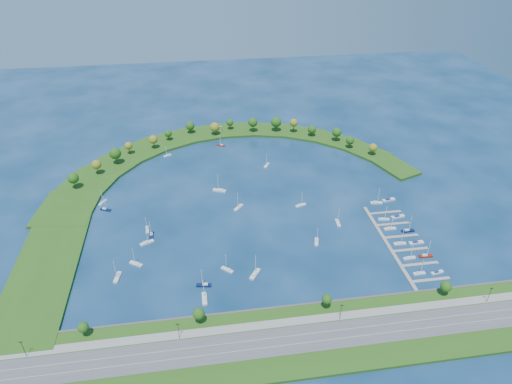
{
  "coord_description": "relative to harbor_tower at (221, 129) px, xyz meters",
  "views": [
    {
      "loc": [
        -34.23,
        -260.74,
        176.67
      ],
      "look_at": [
        5.0,
        5.0,
        4.0
      ],
      "focal_mm": 31.19,
      "sensor_mm": 36.0,
      "label": 1
    }
  ],
  "objects": [
    {
      "name": "moored_boat_12",
      "position": [
        45.86,
        -127.39,
        -3.46
      ],
      "size": [
        8.12,
        4.49,
        11.51
      ],
      "rotation": [
        0.0,
        0.0,
        0.31
      ],
      "color": "silver",
      "rests_on": "ground"
    },
    {
      "name": "dock_system",
      "position": [
        96.99,
        -177.12,
        -4.0
      ],
      "size": [
        24.28,
        82.0,
        1.6
      ],
      "color": "gray",
      "rests_on": "ground"
    },
    {
      "name": "moored_boat_4",
      "position": [
        -25.13,
        -206.22,
        -3.4
      ],
      "size": [
        2.55,
        9.1,
        13.37
      ],
      "rotation": [
        0.0,
        0.0,
        1.57
      ],
      "color": "silver",
      "rests_on": "ground"
    },
    {
      "name": "docked_boat_9",
      "position": [
        107.66,
        -150.36,
        -3.64
      ],
      "size": [
        9.71,
        4.01,
        1.92
      ],
      "rotation": [
        0.0,
        0.0,
        0.15
      ],
      "color": "silver",
      "rests_on": "ground"
    },
    {
      "name": "docked_boat_3",
      "position": [
        107.71,
        -190.86,
        -3.44
      ],
      "size": [
        8.36,
        2.65,
        12.17
      ],
      "rotation": [
        0.0,
        0.0,
        -0.04
      ],
      "color": "maroon",
      "rests_on": "ground"
    },
    {
      "name": "docked_boat_4",
      "position": [
        97.22,
        -177.51,
        -3.46
      ],
      "size": [
        7.76,
        2.31,
        11.34
      ],
      "rotation": [
        0.0,
        0.0,
        -0.02
      ],
      "color": "silver",
      "rests_on": "ground"
    },
    {
      "name": "moored_boat_8",
      "position": [
        -48.04,
        -38.56,
        -3.5
      ],
      "size": [
        6.84,
        4.64,
        9.85
      ],
      "rotation": [
        0.0,
        0.0,
        3.6
      ],
      "color": "silver",
      "rests_on": "ground"
    },
    {
      "name": "docked_boat_0",
      "position": [
        97.23,
        -204.41,
        -3.49
      ],
      "size": [
        7.12,
        2.25,
        10.36
      ],
      "rotation": [
        0.0,
        0.0,
        0.04
      ],
      "color": "silver",
      "rests_on": "ground"
    },
    {
      "name": "moored_boat_3",
      "position": [
        -58.43,
        -153.74,
        -3.42
      ],
      "size": [
        8.93,
        5.94,
        12.83
      ],
      "rotation": [
        0.0,
        0.0,
        0.44
      ],
      "color": "silver",
      "rests_on": "ground"
    },
    {
      "name": "ground",
      "position": [
        11.69,
        -116.12,
        -4.35
      ],
      "size": [
        700.0,
        700.0,
        0.0
      ],
      "primitive_type": "plane",
      "color": "#082847",
      "rests_on": "ground"
    },
    {
      "name": "moored_boat_11",
      "position": [
        -11.03,
        -185.47,
        -3.46
      ],
      "size": [
        7.29,
        6.9,
        11.54
      ],
      "rotation": [
        0.0,
        0.0,
        2.41
      ],
      "color": "silver",
      "rests_on": "ground"
    },
    {
      "name": "docked_boat_6",
      "position": [
        97.22,
        -162.15,
        -3.46
      ],
      "size": [
        7.88,
        2.25,
        11.56
      ],
      "rotation": [
        0.0,
        0.0,
        -0.01
      ],
      "color": "silver",
      "rests_on": "ground"
    },
    {
      "name": "docked_boat_2",
      "position": [
        97.22,
        -191.19,
        -3.47
      ],
      "size": [
        7.71,
        2.62,
        11.16
      ],
      "rotation": [
        0.0,
        0.0,
        0.07
      ],
      "color": "silver",
      "rests_on": "ground"
    },
    {
      "name": "docked_boat_1",
      "position": [
        107.68,
        -205.19,
        -3.78
      ],
      "size": [
        7.78,
        3.32,
        1.54
      ],
      "rotation": [
        0.0,
        0.0,
        0.16
      ],
      "color": "silver",
      "rests_on": "ground"
    },
    {
      "name": "docked_boat_10",
      "position": [
        99.61,
        -132.14,
        -3.44
      ],
      "size": [
        8.56,
        3.36,
        12.25
      ],
      "rotation": [
        0.0,
        0.0,
        -0.13
      ],
      "color": "silver",
      "rests_on": "ground"
    },
    {
      "name": "moored_boat_0",
      "position": [
        -72.97,
        -182.54,
        -3.41
      ],
      "size": [
        4.1,
        9.13,
        12.96
      ],
      "rotation": [
        0.0,
        0.0,
        4.52
      ],
      "color": "silver",
      "rests_on": "ground"
    },
    {
      "name": "moored_boat_14",
      "position": [
        -8.83,
        -100.03,
        -3.36
      ],
      "size": [
        10.14,
        6.28,
        14.44
      ],
      "rotation": [
        0.0,
        0.0,
        2.75
      ],
      "color": "silver",
      "rests_on": "ground"
    },
    {
      "name": "moored_boat_16",
      "position": [
        65.62,
        -151.23,
        -3.45
      ],
      "size": [
        2.85,
        8.18,
        11.81
      ],
      "rotation": [
        0.0,
        0.0,
        1.49
      ],
      "color": "silver",
      "rests_on": "ground"
    },
    {
      "name": "docked_boat_5",
      "position": [
        107.66,
        -178.2,
        -3.65
      ],
      "size": [
        9.39,
        2.92,
        1.9
      ],
      "rotation": [
        0.0,
        0.0,
        0.03
      ],
      "color": "silver",
      "rests_on": "ground"
    },
    {
      "name": "moored_boat_10",
      "position": [
        -55.87,
        -146.73,
        -3.45
      ],
      "size": [
        2.27,
        8.1,
        11.91
      ],
      "rotation": [
        0.0,
        0.0,
        4.71
      ],
      "color": "#09153C",
      "rests_on": "ground"
    },
    {
      "name": "moored_boat_1",
      "position": [
        -88.77,
        -112.84,
        -3.46
      ],
      "size": [
        7.84,
        4.99,
        11.2
      ],
      "rotation": [
        0.0,
        0.0,
        5.87
      ],
      "color": "#09153C",
      "rests_on": "ground"
    },
    {
      "name": "breakwater_trees",
      "position": [
        1.54,
        -28.9,
        5.79
      ],
      "size": [
        242.61,
        93.49,
        13.96
      ],
      "color": "#382314",
      "rests_on": "breakwater"
    },
    {
      "name": "moored_boat_2",
      "position": [
        -24.96,
        -195.94,
        -3.44
      ],
      "size": [
        8.46,
        3.58,
        12.05
      ],
      "rotation": [
        0.0,
        0.0,
        2.98
      ],
      "color": "#09153C",
      "rests_on": "ground"
    },
    {
      "name": "moored_boat_5",
      "position": [
        -63.46,
        -172.72,
        -3.43
      ],
      "size": [
        8.28,
        6.56,
        12.31
      ],
      "rotation": [
        0.0,
        0.0,
        2.56
      ],
      "color": "silver",
      "rests_on": "ground"
    },
    {
      "name": "moored_boat_18",
      "position": [
        32.01,
        -67.39,
        -3.44
      ],
      "size": [
        5.92,
        8.2,
        11.93
      ],
      "rotation": [
        0.0,
        0.0,
        4.21
      ],
      "color": "silver",
      "rests_on": "ground"
    },
    {
      "name": "moored_boat_6",
      "position": [
        2.58,
        -123.76,
        -3.42
      ],
      "size": [
        7.64,
        8.11,
        12.81
      ],
      "rotation": [
        0.0,
        0.0,
        3.98
      ],
      "color": "silver",
      "rests_on": "ground"
    },
    {
      "name": "docked_boat_7",
      "position": [
        107.71,
        -165.99,
        -3.43
      ],
      "size": [
        8.4,
        2.54,
        12.26
      ],
      "rotation": [
        0.0,
        0.0,
        0.02
      ],
      "color": "#09153C",
      "rests_on": "ground"
    },
    {
      "name": "docked_boat_11",
      "position": [
        109.55,
        -130.09,
        -3.64
      ],
      "size": [
        9.84,
        4.26,
        1.94
      ],
      "rotation": [
        0.0,
        0.0,
        0.17
      ],
      "color": "silver",
      "rests_on": "ground"
    },
    {
      "name": "breakwater",
      "position": [
        -34.64,
        -67.4,
        -3.36
      ],
      "size": [
        286.74,
        247.64,
        2.0
      ],
      "color": "#2B5316",
      "rests_on": "ground"
    },
    {
      "name": "moored_boat_15",
      "position": [
        -91.93,
        -103.71,
        -3.46
      ],
      "size": [
        5.56,
        7.73,
        11.24
      ],
      "rotation": [
        0.0,
        0.0,
        1.07
      ],
      "color": "silver",
      "rests_on": "ground"
    },
    {
      "name": "south_shoreline",
      "position": [
        11.72,
        -239.0,
        -3.35
      ],
      "size": [
        420.0,
        43.1,
        11.6
      ],
      "color": "#2B5316",
      "rests_on": "ground"
    },
    {
      "name": "moored_boat_13",
      "position": [
        4.18,
        -191.51,
        -3.38
      ],
      "size": [
        7.6,
        9.4,
        14.05
      ],
      "rotation": [
        0.0,
        0.0,
        0.97
      ],
      "color": "silver",
      "rests_on": "ground"
    },
    {
      "name": "moored_boat_17",
      "position": [
        -1.82,
        -26.15,
        -3.48
      ],
      "size": [
        7.16,
        5.31,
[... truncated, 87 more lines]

